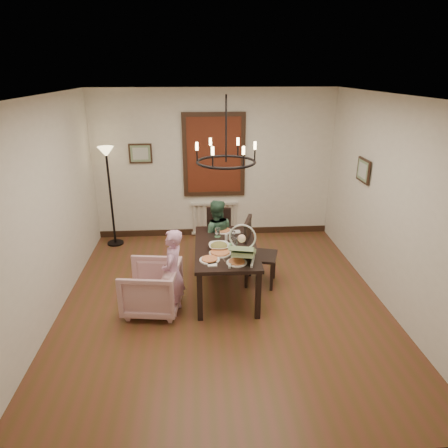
{
  "coord_description": "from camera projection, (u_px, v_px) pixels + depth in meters",
  "views": [
    {
      "loc": [
        -0.34,
        -4.9,
        3.09
      ],
      "look_at": [
        0.03,
        0.34,
        1.05
      ],
      "focal_mm": 32.0,
      "sensor_mm": 36.0,
      "label": 1
    }
  ],
  "objects": [
    {
      "name": "room_shell",
      "position": [
        221.0,
        200.0,
        5.53
      ],
      "size": [
        4.51,
        5.0,
        2.81
      ],
      "color": "brown",
      "rests_on": "ground"
    },
    {
      "name": "dining_table",
      "position": [
        226.0,
        251.0,
        5.73
      ],
      "size": [
        0.9,
        1.58,
        0.73
      ],
      "rotation": [
        0.0,
        0.0,
        -0.02
      ],
      "color": "black",
      "rests_on": "room_shell"
    },
    {
      "name": "chair_far",
      "position": [
        218.0,
        237.0,
        6.68
      ],
      "size": [
        0.47,
        0.47,
        0.93
      ],
      "primitive_type": null,
      "rotation": [
        0.0,
        0.0,
        -0.17
      ],
      "color": "black",
      "rests_on": "room_shell"
    },
    {
      "name": "chair_right",
      "position": [
        261.0,
        252.0,
        6.0
      ],
      "size": [
        0.57,
        0.57,
        1.05
      ],
      "primitive_type": null,
      "rotation": [
        0.0,
        0.0,
        1.29
      ],
      "color": "black",
      "rests_on": "room_shell"
    },
    {
      "name": "armchair",
      "position": [
        152.0,
        288.0,
        5.37
      ],
      "size": [
        0.84,
        0.82,
        0.68
      ],
      "primitive_type": "imported",
      "rotation": [
        0.0,
        0.0,
        -1.71
      ],
      "color": "#C59699",
      "rests_on": "room_shell"
    },
    {
      "name": "elderly_woman",
      "position": [
        173.0,
        280.0,
        5.26
      ],
      "size": [
        0.3,
        0.4,
        1.0
      ],
      "primitive_type": "imported",
      "rotation": [
        0.0,
        0.0,
        -1.75
      ],
      "color": "#D697BB",
      "rests_on": "room_shell"
    },
    {
      "name": "seated_man",
      "position": [
        216.0,
        242.0,
        6.4
      ],
      "size": [
        0.5,
        0.39,
        1.0
      ],
      "primitive_type": "imported",
      "rotation": [
        0.0,
        0.0,
        3.17
      ],
      "color": "#355A43",
      "rests_on": "room_shell"
    },
    {
      "name": "baby_bouncer",
      "position": [
        243.0,
        248.0,
        5.22
      ],
      "size": [
        0.49,
        0.59,
        0.34
      ],
      "primitive_type": null,
      "rotation": [
        0.0,
        0.0,
        -0.23
      ],
      "color": "#ACD391",
      "rests_on": "dining_table"
    },
    {
      "name": "salad_bowl",
      "position": [
        219.0,
        246.0,
        5.59
      ],
      "size": [
        0.34,
        0.34,
        0.08
      ],
      "primitive_type": "imported",
      "color": "white",
      "rests_on": "dining_table"
    },
    {
      "name": "pizza_platter",
      "position": [
        220.0,
        253.0,
        5.45
      ],
      "size": [
        0.3,
        0.3,
        0.04
      ],
      "primitive_type": "cylinder",
      "color": "tan",
      "rests_on": "dining_table"
    },
    {
      "name": "drinking_glass",
      "position": [
        235.0,
        242.0,
        5.67
      ],
      "size": [
        0.06,
        0.06,
        0.13
      ],
      "primitive_type": "cylinder",
      "color": "silver",
      "rests_on": "dining_table"
    },
    {
      "name": "window_blinds",
      "position": [
        214.0,
        155.0,
        7.41
      ],
      "size": [
        1.0,
        0.03,
        1.4
      ],
      "primitive_type": "cube",
      "color": "maroon",
      "rests_on": "room_shell"
    },
    {
      "name": "radiator",
      "position": [
        215.0,
        218.0,
        7.88
      ],
      "size": [
        0.92,
        0.12,
        0.62
      ],
      "primitive_type": null,
      "color": "silver",
      "rests_on": "room_shell"
    },
    {
      "name": "picture_back",
      "position": [
        140.0,
        153.0,
        7.31
      ],
      "size": [
        0.42,
        0.03,
        0.36
      ],
      "primitive_type": "cube",
      "color": "black",
      "rests_on": "room_shell"
    },
    {
      "name": "picture_right",
      "position": [
        363.0,
        170.0,
        6.08
      ],
      "size": [
        0.03,
        0.42,
        0.36
      ],
      "primitive_type": "cube",
      "rotation": [
        0.0,
        0.0,
        1.57
      ],
      "color": "black",
      "rests_on": "room_shell"
    },
    {
      "name": "floor_lamp",
      "position": [
        111.0,
        198.0,
        7.25
      ],
      "size": [
        0.3,
        0.3,
        1.8
      ],
      "primitive_type": null,
      "color": "black",
      "rests_on": "room_shell"
    },
    {
      "name": "chandelier",
      "position": [
        226.0,
        162.0,
        5.26
      ],
      "size": [
        0.8,
        0.8,
        0.04
      ],
      "primitive_type": "torus",
      "color": "black",
      "rests_on": "room_shell"
    }
  ]
}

